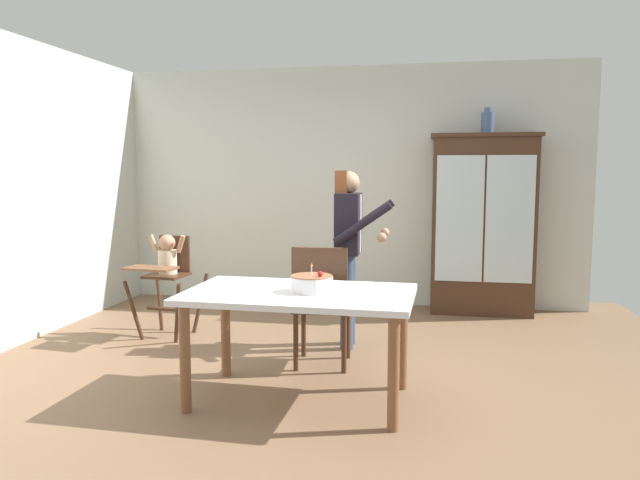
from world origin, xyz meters
TOP-DOWN VIEW (x-y plane):
  - ground_plane at (0.00, 0.00)m, footprint 6.24×6.24m
  - wall_back at (0.00, 2.63)m, footprint 5.32×0.06m
  - china_cabinet at (1.49, 2.37)m, footprint 1.12×0.48m
  - ceramic_vase at (1.51, 2.37)m, footprint 0.13×0.13m
  - high_chair_with_toddler at (-1.44, 0.88)m, footprint 0.62×0.72m
  - adult_person at (0.26, 0.85)m, footprint 0.50×0.48m
  - dining_table at (0.10, -0.43)m, footprint 1.52×0.93m
  - birthday_cake at (0.18, -0.43)m, footprint 0.28×0.28m
  - dining_chair_far_side at (0.13, 0.23)m, footprint 0.46×0.46m

SIDE VIEW (x-z plane):
  - ground_plane at x=0.00m, z-range 0.00..0.00m
  - dining_chair_far_side at x=0.13m, z-range 0.08..1.04m
  - dining_table at x=0.10m, z-range 0.27..1.01m
  - high_chair_with_toddler at x=-1.44m, z-range 0.18..1.13m
  - birthday_cake at x=0.18m, z-range 0.70..0.89m
  - china_cabinet at x=1.49m, z-range 0.01..1.92m
  - adult_person at x=0.26m, z-range 0.20..1.73m
  - wall_back at x=0.00m, z-range 0.00..2.70m
  - ceramic_vase at x=1.51m, z-range 1.90..2.17m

